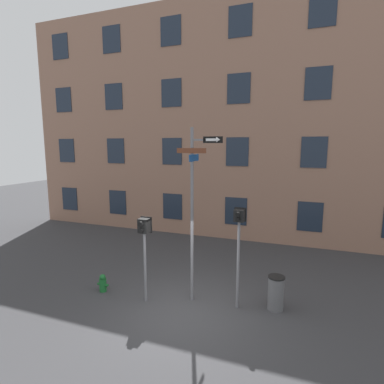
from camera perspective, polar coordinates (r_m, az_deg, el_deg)
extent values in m
plane|color=#38383A|center=(9.08, -1.82, -22.20)|extent=(60.00, 60.00, 0.00)
cube|color=#936B56|center=(15.04, 8.99, 13.19)|extent=(24.00, 0.60, 11.71)
cube|color=#1E2838|center=(19.78, -22.25, -1.20)|extent=(1.09, 0.03, 1.37)
cube|color=#1E2838|center=(17.68, -13.97, -1.93)|extent=(1.09, 0.03, 1.37)
cube|color=#1E2838|center=(16.04, -3.74, -2.77)|extent=(1.09, 0.03, 1.37)
cube|color=#1E2838|center=(15.02, 8.35, -3.64)|extent=(1.09, 0.03, 1.37)
cube|color=#1E2838|center=(14.75, 21.55, -4.41)|extent=(1.09, 0.03, 1.37)
cube|color=#1E2838|center=(19.52, -22.75, 7.29)|extent=(1.09, 0.03, 1.37)
cube|color=#1E2838|center=(17.39, -14.33, 7.59)|extent=(1.09, 0.03, 1.37)
cube|color=#1E2838|center=(15.72, -3.84, 7.74)|extent=(1.09, 0.03, 1.37)
cube|color=#1E2838|center=(14.68, 8.61, 7.59)|extent=(1.09, 0.03, 1.37)
cube|color=#1E2838|center=(14.40, 22.21, 7.02)|extent=(1.09, 0.03, 1.37)
cube|color=#1E2838|center=(19.70, -23.28, 15.82)|extent=(1.09, 0.03, 1.37)
cube|color=#1E2838|center=(17.59, -14.71, 17.16)|extent=(1.09, 0.03, 1.37)
cube|color=#1E2838|center=(15.94, -3.96, 18.32)|extent=(1.09, 0.03, 1.37)
cube|color=#1E2838|center=(14.91, 8.88, 18.90)|extent=(1.09, 0.03, 1.37)
cube|color=#1E2838|center=(14.63, 22.91, 18.53)|extent=(1.09, 0.03, 1.37)
cube|color=#1E2838|center=(20.30, -23.83, 24.02)|extent=(1.09, 0.03, 1.37)
cube|color=#1E2838|center=(18.25, -15.11, 26.28)|extent=(1.09, 0.03, 1.37)
cube|color=#1E2838|center=(16.67, -4.08, 28.29)|extent=(1.09, 0.03, 1.37)
cube|color=#1E2838|center=(15.69, 9.17, 29.47)|extent=(1.09, 0.03, 1.37)
cube|color=#1E2838|center=(15.43, 23.65, 29.26)|extent=(1.09, 0.03, 1.37)
cylinder|color=slate|center=(8.82, 0.00, -4.84)|extent=(0.09, 0.09, 5.19)
cube|color=slate|center=(8.47, 1.99, 9.91)|extent=(0.62, 0.05, 0.05)
cube|color=brown|center=(8.52, -0.14, 7.89)|extent=(0.88, 0.02, 0.14)
cube|color=#14478C|center=(8.56, 0.38, 6.53)|extent=(0.02, 0.77, 0.19)
cube|color=black|center=(8.37, 4.00, 9.90)|extent=(0.56, 0.02, 0.18)
cube|color=white|center=(8.37, 3.71, 9.91)|extent=(0.32, 0.01, 0.07)
cone|color=white|center=(8.31, 5.05, 9.90)|extent=(0.10, 0.14, 0.14)
cylinder|color=slate|center=(9.36, -8.92, -13.98)|extent=(0.08, 0.08, 2.14)
cube|color=black|center=(8.94, -9.12, -6.35)|extent=(0.31, 0.26, 0.43)
cube|color=black|center=(9.06, -8.69, -6.14)|extent=(0.37, 0.02, 0.49)
cylinder|color=black|center=(8.76, -9.74, -6.04)|extent=(0.15, 0.12, 0.15)
cylinder|color=black|center=(8.81, -9.71, -7.25)|extent=(0.15, 0.12, 0.15)
cylinder|color=silver|center=(8.80, -9.56, -5.96)|extent=(0.12, 0.01, 0.12)
cylinder|color=slate|center=(8.90, 8.76, -13.64)|extent=(0.08, 0.08, 2.59)
cube|color=black|center=(8.45, 8.99, -4.43)|extent=(0.28, 0.26, 0.34)
cube|color=black|center=(8.59, 9.17, -4.22)|extent=(0.34, 0.02, 0.40)
cylinder|color=black|center=(8.25, 8.75, -4.20)|extent=(0.12, 0.12, 0.12)
cylinder|color=black|center=(8.29, 8.72, -5.22)|extent=(0.12, 0.12, 0.12)
cylinder|color=orange|center=(8.31, 8.82, -4.12)|extent=(0.09, 0.01, 0.09)
cylinder|color=#196028|center=(10.55, -16.61, -16.63)|extent=(0.23, 0.23, 0.42)
sphere|color=#196028|center=(10.44, -16.67, -15.27)|extent=(0.19, 0.19, 0.19)
cylinder|color=#196028|center=(10.63, -17.30, -16.34)|extent=(0.08, 0.08, 0.08)
cylinder|color=#196028|center=(10.46, -15.91, -16.71)|extent=(0.08, 0.08, 0.08)
cylinder|color=#59595B|center=(9.39, 15.68, -18.11)|extent=(0.45, 0.45, 0.96)
cylinder|color=black|center=(9.18, 15.81, -15.33)|extent=(0.48, 0.48, 0.04)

